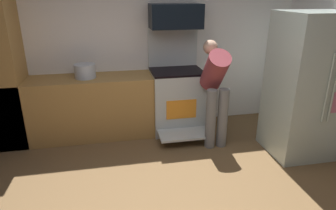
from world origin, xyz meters
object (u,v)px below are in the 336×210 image
(oven_range, at_px, (176,98))
(microwave, at_px, (176,16))
(refrigerator, at_px, (309,86))
(stock_pot, at_px, (85,71))
(person_cook, at_px, (215,86))

(oven_range, height_order, microwave, microwave)
(refrigerator, xyz_separation_m, stock_pot, (-2.81, 1.03, 0.08))
(oven_range, xyz_separation_m, refrigerator, (1.49, -1.01, 0.40))
(microwave, height_order, person_cook, microwave)
(microwave, xyz_separation_m, refrigerator, (1.49, -1.11, -0.80))
(refrigerator, height_order, person_cook, refrigerator)
(person_cook, bearing_deg, microwave, 122.54)
(person_cook, relative_size, stock_pot, 4.86)
(refrigerator, height_order, stock_pot, refrigerator)
(person_cook, bearing_deg, refrigerator, -23.18)
(microwave, xyz_separation_m, person_cook, (0.41, -0.64, -0.87))
(oven_range, xyz_separation_m, microwave, (-0.00, 0.09, 1.20))
(oven_range, distance_m, microwave, 1.21)
(microwave, height_order, refrigerator, microwave)
(microwave, bearing_deg, oven_range, -90.00)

